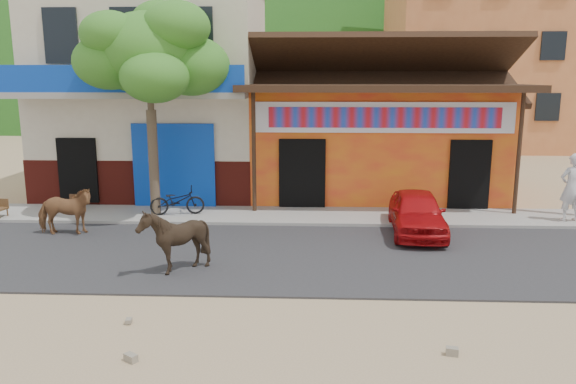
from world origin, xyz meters
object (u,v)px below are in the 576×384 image
at_px(pedestrian, 572,187).
at_px(red_car, 417,212).
at_px(cafe_chair_left, 72,196).
at_px(tree, 151,110).
at_px(cow_tan, 65,211).
at_px(scooter, 177,201).
at_px(cow_dark, 175,240).

bearing_deg(pedestrian, red_car, 7.43).
bearing_deg(cafe_chair_left, tree, 3.18).
relative_size(cow_tan, cafe_chair_left, 1.70).
bearing_deg(scooter, tree, 80.12).
distance_m(cow_dark, cafe_chair_left, 6.53).
bearing_deg(scooter, cafe_chair_left, 71.70).
xyz_separation_m(cow_dark, cafe_chair_left, (-4.28, 4.92, -0.19)).
xyz_separation_m(cow_tan, cafe_chair_left, (-0.79, 2.26, -0.11)).
xyz_separation_m(pedestrian, cafe_chair_left, (-14.21, 0.58, -0.51)).
bearing_deg(red_car, tree, 172.69).
distance_m(tree, red_car, 7.76).
height_order(red_car, cafe_chair_left, red_car).
distance_m(scooter, pedestrian, 11.00).
distance_m(cow_tan, scooter, 3.11).
height_order(cow_tan, red_car, cow_tan).
bearing_deg(tree, scooter, 2.29).
xyz_separation_m(tree, cow_dark, (1.68, -4.55, -2.38)).
distance_m(tree, cow_tan, 3.60).
relative_size(tree, scooter, 3.89).
height_order(cow_dark, pedestrian, pedestrian).
xyz_separation_m(scooter, pedestrian, (10.98, -0.23, 0.53)).
relative_size(tree, pedestrian, 3.19).
height_order(cow_dark, cafe_chair_left, cow_dark).
bearing_deg(tree, pedestrian, -1.03).
bearing_deg(cafe_chair_left, cow_tan, -59.50).
relative_size(scooter, cafe_chair_left, 1.80).
relative_size(tree, cow_tan, 4.10).
bearing_deg(cow_tan, cafe_chair_left, 13.22).
bearing_deg(pedestrian, cafe_chair_left, -9.70).
xyz_separation_m(cow_dark, red_car, (5.54, 3.18, -0.14)).
bearing_deg(cafe_chair_left, red_car, 1.26).
relative_size(cow_dark, cafe_chair_left, 1.62).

